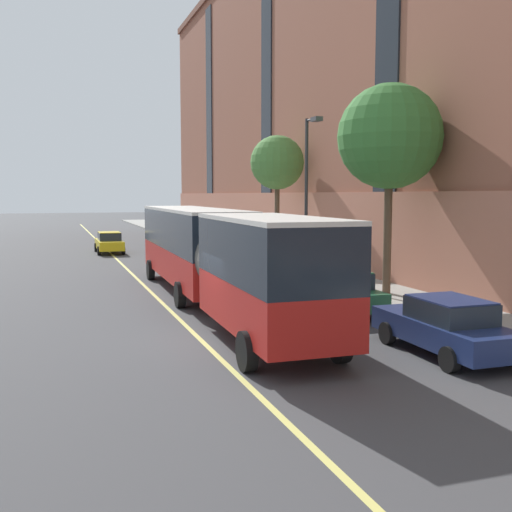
% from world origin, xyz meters
% --- Properties ---
extents(ground_plane, '(260.00, 260.00, 0.00)m').
position_xyz_m(ground_plane, '(0.00, 0.00, 0.00)').
color(ground_plane, '#424244').
extents(sidewalk, '(4.13, 160.00, 0.15)m').
position_xyz_m(sidewalk, '(8.39, 3.00, 0.07)').
color(sidewalk, '#9E9B93').
rests_on(sidewalk, ground).
extents(city_bus, '(3.09, 20.02, 3.68)m').
position_xyz_m(city_bus, '(1.06, 4.99, 2.13)').
color(city_bus, red).
rests_on(city_bus, ground).
extents(parked_car_white_0, '(1.96, 4.35, 1.56)m').
position_xyz_m(parked_car_white_0, '(5.15, 18.29, 0.78)').
color(parked_car_white_0, silver).
rests_on(parked_car_white_0, ground).
extents(parked_car_white_1, '(2.08, 4.68, 1.56)m').
position_xyz_m(parked_car_white_1, '(5.20, 9.28, 0.78)').
color(parked_car_white_1, silver).
rests_on(parked_car_white_1, ground).
extents(parked_car_champagne_4, '(2.03, 4.24, 1.56)m').
position_xyz_m(parked_car_champagne_4, '(5.26, 26.34, 0.78)').
color(parked_car_champagne_4, '#BCAD89').
rests_on(parked_car_champagne_4, ground).
extents(parked_car_navy_5, '(2.00, 4.70, 1.56)m').
position_xyz_m(parked_car_navy_5, '(5.15, -3.75, 0.78)').
color(parked_car_navy_5, navy).
rests_on(parked_car_navy_5, ground).
extents(parked_car_darkgray_6, '(1.93, 4.37, 1.56)m').
position_xyz_m(parked_car_darkgray_6, '(5.21, 33.00, 0.78)').
color(parked_car_darkgray_6, '#4C4C51').
rests_on(parked_car_darkgray_6, ground).
extents(parked_car_green_7, '(2.01, 4.28, 1.56)m').
position_xyz_m(parked_car_green_7, '(5.17, 2.32, 0.78)').
color(parked_car_green_7, '#23603D').
rests_on(parked_car_green_7, ground).
extents(taxi_cab, '(1.92, 4.73, 1.56)m').
position_xyz_m(taxi_cab, '(-0.70, 27.84, 0.78)').
color(taxi_cab, yellow).
rests_on(taxi_cab, ground).
extents(street_tree_mid_block, '(4.29, 4.29, 8.62)m').
position_xyz_m(street_tree_mid_block, '(8.51, 4.76, 6.60)').
color(street_tree_mid_block, brown).
rests_on(street_tree_mid_block, sidewalk).
extents(street_tree_far_uptown, '(3.30, 3.30, 7.72)m').
position_xyz_m(street_tree_far_uptown, '(8.51, 17.59, 6.18)').
color(street_tree_far_uptown, brown).
rests_on(street_tree_far_uptown, sidewalk).
extents(street_lamp, '(0.36, 1.48, 7.69)m').
position_xyz_m(street_lamp, '(6.92, 9.33, 4.80)').
color(street_lamp, '#2D2D30').
rests_on(street_lamp, sidewalk).
extents(fire_hydrant, '(0.42, 0.24, 0.72)m').
position_xyz_m(fire_hydrant, '(6.82, 5.90, 0.49)').
color(fire_hydrant, red).
rests_on(fire_hydrant, sidewalk).
extents(lane_centerline, '(0.16, 140.00, 0.01)m').
position_xyz_m(lane_centerline, '(-0.64, 3.00, 0.00)').
color(lane_centerline, '#E0D66B').
rests_on(lane_centerline, ground).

